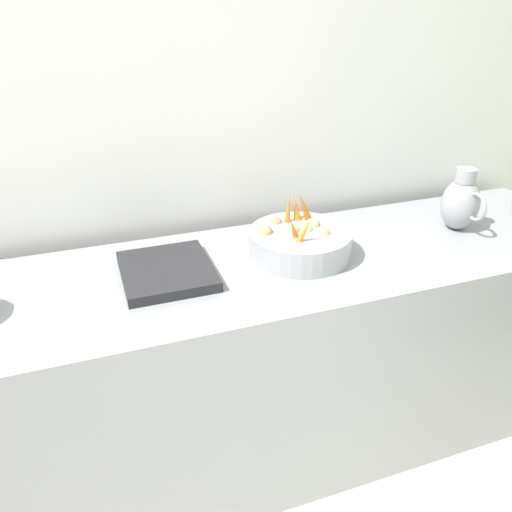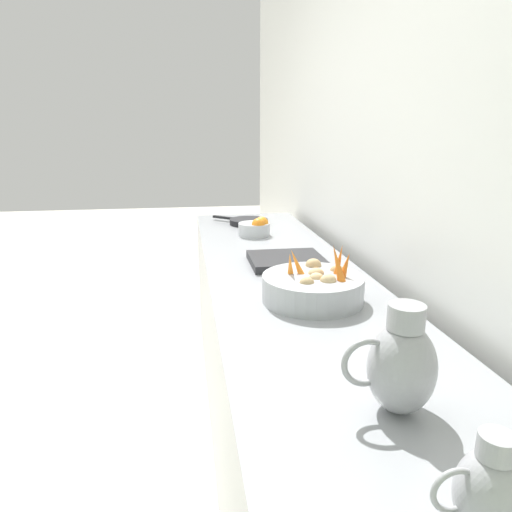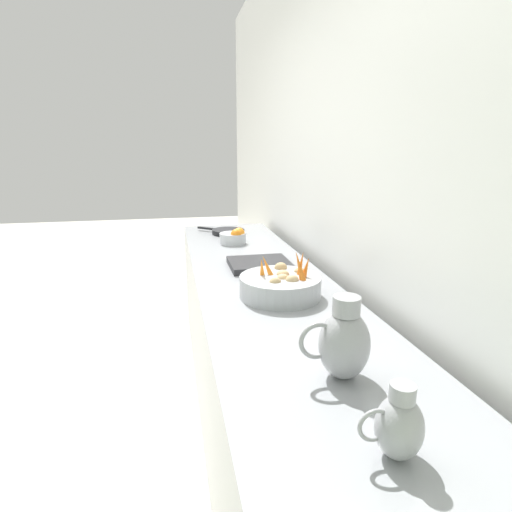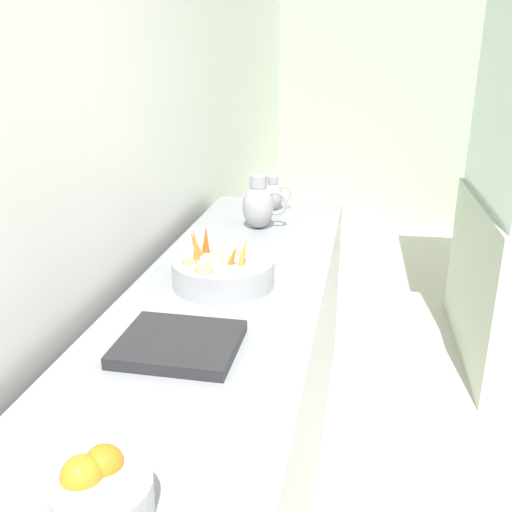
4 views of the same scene
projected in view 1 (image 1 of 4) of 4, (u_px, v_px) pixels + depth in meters
name	position (u px, v px, depth m)	size (l,w,h in m)	color
tile_wall_left	(307.00, 60.00, 2.01)	(0.10, 7.58, 3.00)	white
prep_counter	(226.00, 369.00, 1.97)	(0.69, 3.10, 0.88)	gray
vegetable_colander	(299.00, 241.00, 1.85)	(0.37, 0.37, 0.22)	#9EA0A5
metal_pitcher_tall	(460.00, 202.00, 2.03)	(0.21, 0.15, 0.25)	#939399
counter_sink_basin	(168.00, 270.00, 1.73)	(0.34, 0.30, 0.04)	#232326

